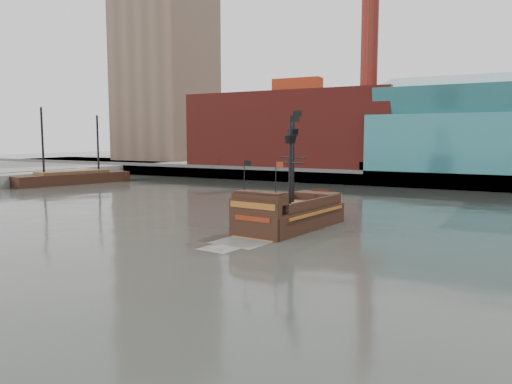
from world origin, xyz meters
The scene contains 6 objects.
ground centered at (0.00, 0.00, 0.00)m, with size 400.00×400.00×0.00m, color #272924.
promenade_far centered at (0.00, 92.00, 1.00)m, with size 220.00×60.00×2.00m, color slate.
seawall centered at (0.00, 62.50, 1.30)m, with size 220.00×1.00×2.60m, color #4C4C49.
skyline centered at (5.21, 84.56, 24.55)m, with size 149.00×45.00×62.00m.
pirate_ship centered at (1.12, 19.70, 1.04)m, with size 6.17×15.78×11.51m.
docked_vessel centered at (-51.11, 40.28, 0.88)m, with size 9.39×20.94×13.89m.
Camera 1 is at (20.20, -21.04, 8.31)m, focal length 35.00 mm.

